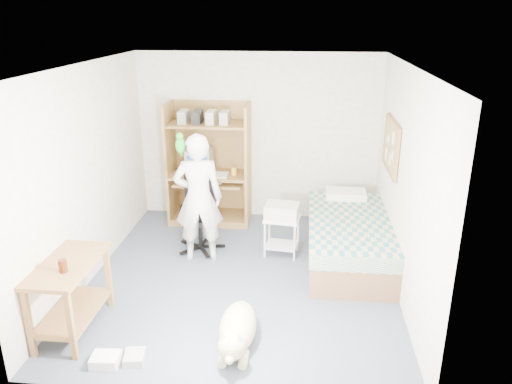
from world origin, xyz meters
TOP-DOWN VIEW (x-y plane):
  - floor at (0.00, 0.00)m, footprint 4.00×4.00m
  - wall_back at (0.00, 2.00)m, footprint 3.60×0.02m
  - wall_right at (1.80, 0.00)m, footprint 0.02×4.00m
  - wall_left at (-1.80, 0.00)m, footprint 0.02×4.00m
  - ceiling at (0.00, 0.00)m, footprint 3.60×4.00m
  - computer_hutch at (-0.70, 1.74)m, footprint 1.20×0.63m
  - bed at (1.30, 0.62)m, footprint 1.02×2.02m
  - side_desk at (-1.55, -1.20)m, footprint 0.50×1.00m
  - corkboard at (1.77, 0.90)m, footprint 0.04×0.94m
  - office_chair at (-0.66, 0.75)m, footprint 0.56×0.56m
  - person at (-0.60, 0.45)m, footprint 0.67×0.50m
  - parrot at (-0.80, 0.46)m, footprint 0.12×0.21m
  - dog at (0.11, -1.30)m, footprint 0.36×1.11m
  - printer_cart at (0.44, 0.66)m, footprint 0.48×0.40m
  - printer at (0.44, 0.66)m, footprint 0.46×0.37m
  - crt_monitor at (-0.86, 1.75)m, footprint 0.37×0.40m
  - keyboard at (-0.71, 1.58)m, footprint 0.45×0.16m
  - pencil_cup at (-0.32, 1.65)m, footprint 0.08×0.08m
  - drink_glass at (-1.50, -1.37)m, footprint 0.08×0.08m
  - floor_box_a at (-1.04, -1.70)m, footprint 0.26×0.21m
  - floor_box_b at (-0.80, -1.62)m, footprint 0.21×0.25m

SIDE VIEW (x-z plane):
  - floor at x=0.00m, z-range 0.00..0.00m
  - floor_box_b at x=-0.80m, z-range 0.00..0.08m
  - floor_box_a at x=-1.04m, z-range 0.00..0.10m
  - dog at x=0.11m, z-range -0.03..0.39m
  - bed at x=1.30m, z-range -0.04..0.62m
  - printer_cart at x=0.44m, z-range 0.09..0.62m
  - office_chair at x=-0.66m, z-range -0.14..0.86m
  - side_desk at x=-1.55m, z-range 0.12..0.87m
  - printer at x=0.44m, z-range 0.53..0.71m
  - keyboard at x=-0.71m, z-range 0.66..0.69m
  - drink_glass at x=-1.50m, z-range 0.75..0.87m
  - pencil_cup at x=-0.32m, z-range 0.76..0.88m
  - computer_hutch at x=-0.70m, z-range -0.08..1.72m
  - person at x=-0.60m, z-range 0.00..1.66m
  - crt_monitor at x=-0.86m, z-range 0.77..1.12m
  - wall_back at x=0.00m, z-range 0.00..2.50m
  - wall_right at x=1.80m, z-range 0.00..2.50m
  - wall_left at x=-1.80m, z-range 0.00..2.50m
  - corkboard at x=1.77m, z-range 1.12..1.78m
  - parrot at x=-0.80m, z-range 1.35..1.69m
  - ceiling at x=0.00m, z-range 2.49..2.51m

